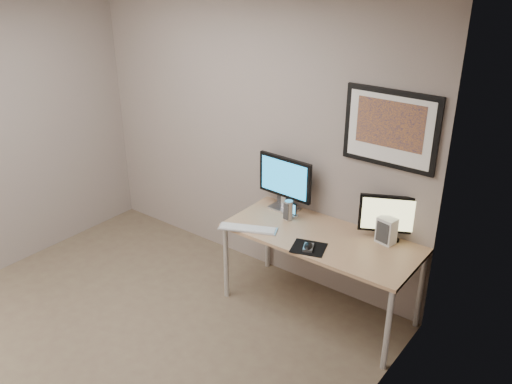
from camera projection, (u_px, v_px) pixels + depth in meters
floor at (119, 347)px, 4.26m from camera, size 3.60×3.60×0.00m
room at (144, 133)px, 3.90m from camera, size 3.60×3.60×3.60m
desk at (321, 243)px, 4.42m from camera, size 1.60×0.70×0.73m
framed_art at (390, 129)px, 4.07m from camera, size 0.75×0.04×0.60m
monitor_large at (285, 181)px, 4.72m from camera, size 0.54×0.19×0.49m
monitor_tv at (389, 216)px, 4.27m from camera, size 0.44×0.24×0.38m
speaker_left at (282, 195)px, 4.91m from camera, size 0.07×0.07×0.16m
speaker_right at (289, 210)px, 4.62m from camera, size 0.08×0.08×0.18m
phone_dock at (294, 210)px, 4.68m from camera, size 0.07×0.07×0.13m
keyboard at (248, 228)px, 4.49m from camera, size 0.50×0.32×0.02m
mousepad at (309, 248)px, 4.21m from camera, size 0.32×0.30×0.00m
mouse at (308, 246)px, 4.19m from camera, size 0.11×0.14×0.04m
fan_unit at (386, 230)px, 4.25m from camera, size 0.16×0.13×0.22m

